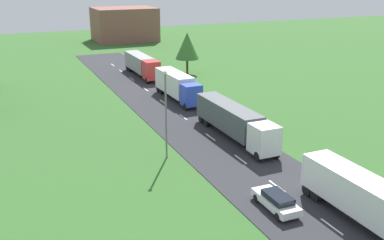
{
  "coord_description": "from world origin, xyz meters",
  "views": [
    {
      "loc": [
        -20.69,
        -5.82,
        17.67
      ],
      "look_at": [
        -1.99,
        36.97,
        2.16
      ],
      "focal_mm": 41.84,
      "sensor_mm": 36.0,
      "label": 1
    }
  ],
  "objects": [
    {
      "name": "lane_marking_centre",
      "position": [
        0.0,
        20.57,
        0.07
      ],
      "size": [
        0.16,
        121.77,
        0.01
      ],
      "color": "white",
      "rests_on": "road"
    },
    {
      "name": "truck_second",
      "position": [
        2.28,
        35.14,
        2.11
      ],
      "size": [
        2.6,
        14.56,
        3.53
      ],
      "color": "white",
      "rests_on": "road"
    },
    {
      "name": "distant_building",
      "position": [
        11.42,
        112.92,
        4.32
      ],
      "size": [
        15.84,
        12.67,
        8.64
      ],
      "primitive_type": "cube",
      "color": "brown",
      "rests_on": "ground"
    },
    {
      "name": "tree_maple",
      "position": [
        10.45,
        67.57,
        5.12
      ],
      "size": [
        4.26,
        4.26,
        7.48
      ],
      "color": "#513823",
      "rests_on": "ground"
    },
    {
      "name": "truck_third",
      "position": [
        2.36,
        52.29,
        2.21
      ],
      "size": [
        2.7,
        11.73,
        3.79
      ],
      "color": "blue",
      "rests_on": "road"
    },
    {
      "name": "truck_lead",
      "position": [
        2.41,
        15.86,
        2.06
      ],
      "size": [
        2.55,
        11.63,
        3.48
      ],
      "color": "green",
      "rests_on": "road"
    },
    {
      "name": "truck_fourth",
      "position": [
        2.42,
        69.3,
        2.13
      ],
      "size": [
        2.56,
        13.1,
        3.56
      ],
      "color": "red",
      "rests_on": "road"
    },
    {
      "name": "car_second",
      "position": [
        -2.31,
        19.89,
        0.79
      ],
      "size": [
        1.84,
        4.62,
        1.37
      ],
      "color": "white",
      "rests_on": "road"
    },
    {
      "name": "road",
      "position": [
        0.0,
        24.5,
        0.03
      ],
      "size": [
        10.0,
        140.0,
        0.06
      ],
      "primitive_type": "cube",
      "color": "#2B2B30",
      "rests_on": "ground"
    },
    {
      "name": "lamppost_second",
      "position": [
        -6.49,
        33.0,
        4.91
      ],
      "size": [
        0.36,
        0.36,
        8.86
      ],
      "color": "slate",
      "rests_on": "ground"
    }
  ]
}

